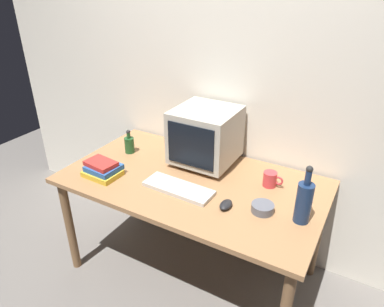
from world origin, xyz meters
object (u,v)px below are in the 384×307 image
object	(u,v)px
crt_monitor	(205,136)
computer_mouse	(226,205)
mug	(270,179)
keyboard	(178,188)
bottle_tall	(304,201)
cd_spindle	(263,208)
bottle_short	(129,144)
book_stack	(103,169)

from	to	relation	value
crt_monitor	computer_mouse	bearing A→B (deg)	-49.59
mug	keyboard	bearing A→B (deg)	-145.33
bottle_tall	cd_spindle	bearing A→B (deg)	-173.24
bottle_tall	bottle_short	distance (m)	1.25
mug	cd_spindle	xyz separation A→B (m)	(0.05, -0.26, -0.02)
book_stack	cd_spindle	size ratio (longest dim) A/B	1.84
book_stack	mug	size ratio (longest dim) A/B	1.84
bottle_tall	mug	xyz separation A→B (m)	(-0.24, 0.24, -0.07)
keyboard	bottle_tall	size ratio (longest dim) A/B	1.32
crt_monitor	bottle_short	xyz separation A→B (m)	(-0.52, -0.13, -0.13)
bottle_tall	bottle_short	xyz separation A→B (m)	(-1.24, 0.17, -0.06)
bottle_tall	crt_monitor	bearing A→B (deg)	156.86
bottle_tall	keyboard	bearing A→B (deg)	-174.26
book_stack	cd_spindle	xyz separation A→B (m)	(0.99, 0.14, -0.02)
bottle_tall	cd_spindle	size ratio (longest dim) A/B	2.66
crt_monitor	book_stack	distance (m)	0.68
cd_spindle	book_stack	bearing A→B (deg)	-172.15
computer_mouse	book_stack	bearing A→B (deg)	-175.27
crt_monitor	bottle_tall	bearing A→B (deg)	-23.14
book_stack	cd_spindle	bearing A→B (deg)	7.85
crt_monitor	computer_mouse	size ratio (longest dim) A/B	3.89
keyboard	bottle_short	size ratio (longest dim) A/B	2.47
keyboard	mug	size ratio (longest dim) A/B	3.50
book_stack	bottle_short	bearing A→B (deg)	99.17
bottle_short	book_stack	world-z (taller)	bottle_short
bottle_short	computer_mouse	bearing A→B (deg)	-16.78
book_stack	mug	bearing A→B (deg)	22.94
computer_mouse	bottle_tall	xyz separation A→B (m)	(0.38, 0.09, 0.10)
computer_mouse	bottle_tall	bearing A→B (deg)	12.73
crt_monitor	computer_mouse	distance (m)	0.54
bottle_tall	mug	bearing A→B (deg)	135.70
crt_monitor	book_stack	xyz separation A→B (m)	(-0.47, -0.46, -0.15)
crt_monitor	mug	size ratio (longest dim) A/B	3.24
bottle_short	bottle_tall	bearing A→B (deg)	-7.87
keyboard	book_stack	xyz separation A→B (m)	(-0.49, -0.09, 0.03)
keyboard	cd_spindle	distance (m)	0.49
computer_mouse	cd_spindle	world-z (taller)	cd_spindle
cd_spindle	mug	bearing A→B (deg)	100.40
bottle_short	cd_spindle	size ratio (longest dim) A/B	1.42
keyboard	cd_spindle	bearing A→B (deg)	7.24
computer_mouse	mug	xyz separation A→B (m)	(0.13, 0.33, 0.03)
computer_mouse	cd_spindle	bearing A→B (deg)	19.17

